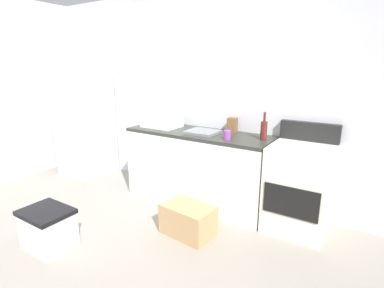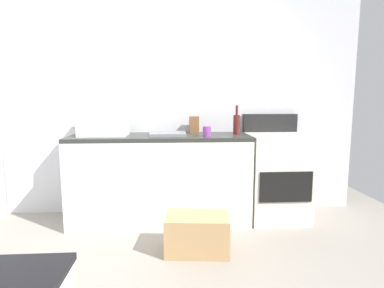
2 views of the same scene
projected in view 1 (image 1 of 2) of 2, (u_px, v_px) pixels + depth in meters
ground_plane at (110, 237)px, 2.97m from camera, size 6.00×6.00×0.00m
wall_back at (193, 95)px, 3.90m from camera, size 5.00×0.10×2.60m
kitchen_counter at (198, 167)px, 3.68m from camera, size 1.80×0.60×0.90m
refrigerator at (85, 123)px, 4.62m from camera, size 0.68×0.66×1.60m
stove_oven at (299, 187)px, 3.04m from camera, size 0.60×0.61×1.10m
microwave at (161, 117)px, 3.82m from camera, size 0.46×0.34×0.27m
sink_basin at (203, 132)px, 3.49m from camera, size 0.36×0.32×0.03m
wine_bottle at (264, 130)px, 3.15m from camera, size 0.07×0.07×0.30m
coffee_mug at (227, 135)px, 3.18m from camera, size 0.08×0.08×0.10m
knife_block at (232, 125)px, 3.50m from camera, size 0.10×0.10×0.18m
cardboard_box_large at (188, 220)px, 3.00m from camera, size 0.55×0.38×0.31m
storage_bin at (48, 228)px, 2.78m from camera, size 0.46×0.36×0.38m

